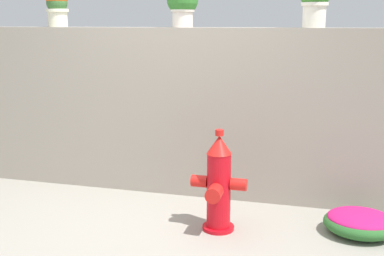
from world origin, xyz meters
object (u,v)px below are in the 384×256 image
potted_plant_2 (183,0)px  flower_bush_left (360,222)px  fire_hydrant (219,185)px  potted_plant_1 (57,7)px

potted_plant_2 → flower_bush_left: 2.59m
fire_hydrant → flower_bush_left: 1.22m
fire_hydrant → flower_bush_left: (1.16, 0.22, -0.29)m
flower_bush_left → fire_hydrant: bearing=-169.3°
potted_plant_1 → flower_bush_left: potted_plant_1 is taller
potted_plant_2 → flower_bush_left: bearing=-20.5°
potted_plant_1 → fire_hydrant: bearing=-25.0°
potted_plant_1 → flower_bush_left: (3.10, -0.68, -1.78)m
potted_plant_2 → fire_hydrant: potted_plant_2 is taller
fire_hydrant → flower_bush_left: size_ratio=1.46×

